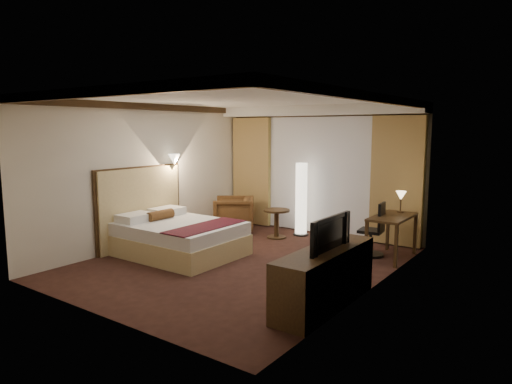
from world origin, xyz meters
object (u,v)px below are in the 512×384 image
Objects in this scene: floor_lamp at (301,199)px; dresser at (325,277)px; armchair at (234,213)px; office_chair at (371,229)px; bed at (180,238)px; desk at (392,237)px; side_table at (277,224)px; television at (324,227)px.

dresser is at bearing -55.47° from floor_lamp.
armchair is 3.14m from office_chair.
bed is 2.04m from armchair.
armchair is at bearing 179.52° from desk.
armchair is at bearing 172.11° from office_chair.
floor_lamp is at bearing 153.45° from office_chair.
desk is (3.50, -0.03, -0.05)m from armchair.
side_table is 0.61× the size of office_chair.
side_table is 0.39× the size of floor_lamp.
desk is (3.12, 1.97, 0.08)m from bed.
television is at bearing -55.83° from floor_lamp.
desk is 0.59× the size of dresser.
television reaches higher than desk.
bed reaches higher than side_table.
desk is at bearing 0.89° from television.
bed is at bearing 168.93° from dresser.
armchair is at bearing 143.54° from dresser.
dresser is at bearing -87.37° from office_chair.
armchair is at bearing -156.78° from floor_lamp.
floor_lamp is at bearing 124.53° from dresser.
armchair is 4.41m from dresser.
dresser is (0.41, -2.54, -0.11)m from office_chair.
dresser is at bearing -11.07° from bed.
side_table is 3.66m from dresser.
bed is at bearing -110.70° from floor_lamp.
side_table is at bearing 71.39° from bed.
armchair is at bearing 53.76° from television.
bed is 2.08× the size of television.
dresser is at bearing -47.29° from side_table.
office_chair is at bearing 8.86° from television.
armchair is 1.08m from side_table.
television is (0.02, -2.59, 0.64)m from desk.
side_table is at bearing -118.54° from floor_lamp.
floor_lamp is at bearing 61.46° from side_table.
side_table is 0.31× the size of dresser.
bed is 2.41× the size of armchair.
office_chair is 2.58m from dresser.
floor_lamp reaches higher than side_table.
armchair is 0.87× the size of office_chair.
television is (0.38, -2.54, 0.54)m from office_chair.
bed is 3.43× the size of side_table.
office_chair is at bearing -3.98° from side_table.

